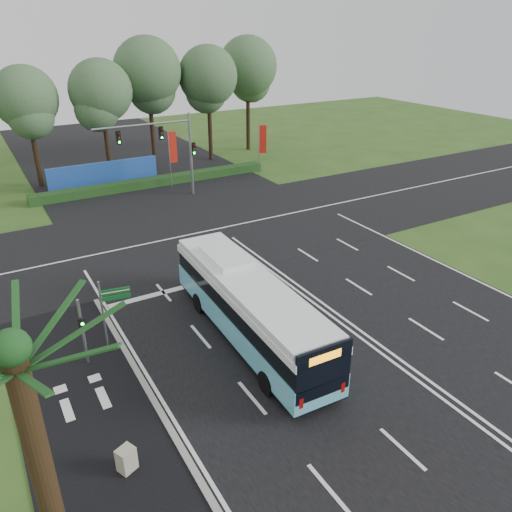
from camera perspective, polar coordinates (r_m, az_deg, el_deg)
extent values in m
plane|color=#2C4E1A|center=(27.34, 6.39, -5.27)|extent=(120.00, 120.00, 0.00)
cube|color=black|center=(27.33, 6.39, -5.24)|extent=(20.00, 120.00, 0.04)
cube|color=black|center=(36.60, -4.72, 3.02)|extent=(120.00, 14.00, 0.05)
cube|color=black|center=(20.97, -18.25, -17.39)|extent=(5.00, 18.00, 0.06)
cube|color=gray|center=(21.30, -11.79, -15.59)|extent=(0.25, 18.00, 0.12)
cube|color=#57B3CB|center=(23.71, -0.81, -7.25)|extent=(2.92, 12.10, 1.10)
cube|color=black|center=(23.98, -0.80, -8.26)|extent=(2.89, 12.04, 0.30)
cube|color=black|center=(23.19, -0.83, -5.16)|extent=(2.81, 11.92, 0.95)
cube|color=white|center=(22.89, -0.84, -3.86)|extent=(2.92, 12.10, 0.35)
cube|color=white|center=(22.72, -0.84, -3.09)|extent=(2.85, 11.62, 0.35)
cube|color=white|center=(24.60, -3.54, -0.03)|extent=(1.71, 3.06, 0.25)
cube|color=black|center=(18.98, 7.71, -13.01)|extent=(2.43, 0.20, 2.20)
cube|color=orange|center=(18.53, 7.91, -11.37)|extent=(1.40, 0.11, 0.35)
cylinder|color=black|center=(26.25, -6.54, -5.35)|extent=(0.32, 1.05, 1.04)
cylinder|color=black|center=(27.06, -1.93, -4.19)|extent=(0.32, 1.05, 1.04)
cylinder|color=black|center=(20.87, 1.23, -14.30)|extent=(0.32, 1.05, 1.04)
cylinder|color=black|center=(21.87, 6.72, -12.36)|extent=(0.32, 1.05, 1.04)
cylinder|color=gray|center=(22.99, -19.15, -8.29)|extent=(0.13, 0.13, 3.28)
cube|color=black|center=(22.52, -19.27, -7.22)|extent=(0.31, 0.26, 0.38)
sphere|color=#19F233|center=(22.44, -19.22, -7.34)|extent=(0.13, 0.13, 0.13)
cylinder|color=gray|center=(23.71, -17.05, -6.56)|extent=(0.11, 0.11, 3.51)
cube|color=#0D491A|center=(23.17, -15.79, -3.91)|extent=(1.31, 0.27, 0.26)
cube|color=#0D491A|center=(23.32, -15.71, -4.57)|extent=(1.31, 0.27, 0.19)
cube|color=white|center=(23.14, -15.77, -3.94)|extent=(1.21, 0.20, 0.04)
cube|color=#A8A187|center=(18.59, -14.58, -21.62)|extent=(0.72, 0.67, 0.96)
cylinder|color=gray|center=(46.10, -9.82, 10.77)|extent=(0.08, 0.08, 5.16)
cube|color=red|center=(45.96, -9.47, 12.15)|extent=(0.69, 0.06, 2.75)
cylinder|color=gray|center=(49.28, 0.36, 11.97)|extent=(0.08, 0.08, 5.01)
cube|color=red|center=(49.09, 0.80, 13.18)|extent=(0.62, 0.32, 2.67)
cylinder|color=#382614|center=(14.79, -23.40, -21.04)|extent=(0.60, 0.60, 7.20)
sphere|color=#1A4A1B|center=(12.58, -26.21, -9.39)|extent=(0.90, 0.90, 0.90)
cylinder|color=gray|center=(43.72, -7.45, 11.39)|extent=(0.24, 0.24, 7.00)
cylinder|color=gray|center=(41.78, -12.87, 14.41)|extent=(8.00, 0.16, 0.16)
cube|color=black|center=(42.39, -10.80, 13.64)|extent=(0.32, 0.28, 1.05)
cube|color=black|center=(41.38, -15.44, 12.91)|extent=(0.32, 0.28, 1.05)
cube|color=black|center=(43.70, -7.18, 12.07)|extent=(0.32, 0.28, 1.05)
cube|color=#173C16|center=(47.47, -11.42, 8.32)|extent=(22.00, 1.20, 0.80)
cube|color=#1E4AA4|center=(48.56, -16.98, 8.97)|extent=(10.00, 0.30, 2.20)
cylinder|color=black|center=(49.80, -24.00, 11.44)|extent=(0.44, 0.44, 7.47)
sphere|color=#365331|center=(49.13, -24.87, 16.08)|extent=(5.50, 5.50, 5.50)
cylinder|color=black|center=(50.28, -16.72, 12.79)|extent=(0.44, 0.44, 7.72)
sphere|color=#365331|center=(49.62, -17.36, 17.59)|extent=(5.69, 5.69, 5.69)
cylinder|color=black|center=(53.42, -11.83, 14.66)|extent=(0.44, 0.44, 8.96)
sphere|color=#365331|center=(52.79, -12.33, 19.94)|extent=(6.60, 6.60, 6.60)
cylinder|color=black|center=(55.43, -5.31, 15.10)|extent=(0.44, 0.44, 8.31)
sphere|color=#365331|center=(54.82, -5.51, 19.83)|extent=(6.13, 6.13, 6.13)
cylinder|color=black|center=(59.93, -0.92, 16.22)|extent=(0.44, 0.44, 8.85)
sphere|color=#365331|center=(59.36, -0.95, 20.88)|extent=(6.52, 6.52, 6.52)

